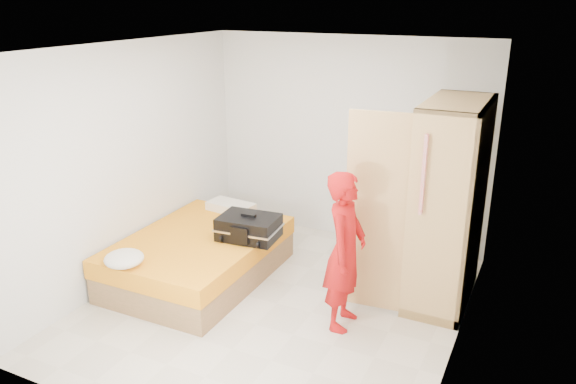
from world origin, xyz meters
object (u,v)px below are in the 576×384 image
at_px(bed, 199,257).
at_px(suitcase, 249,227).
at_px(round_cushion, 124,259).
at_px(person, 345,251).
at_px(wardrobe, 443,210).

height_order(bed, suitcase, suitcase).
xyz_separation_m(bed, round_cushion, (-0.26, -0.90, 0.32)).
bearing_deg(person, wardrobe, -41.62).
bearing_deg(round_cushion, bed, 74.05).
height_order(wardrobe, round_cushion, wardrobe).
bearing_deg(suitcase, round_cushion, -129.90).
height_order(bed, round_cushion, round_cushion).
bearing_deg(person, round_cushion, 105.51).
distance_m(wardrobe, person, 1.16).
distance_m(suitcase, round_cushion, 1.37).
relative_size(bed, person, 1.30).
bearing_deg(wardrobe, suitcase, -166.00).
xyz_separation_m(suitcase, round_cushion, (-0.78, -1.12, -0.05)).
bearing_deg(wardrobe, person, -127.99).
height_order(bed, wardrobe, wardrobe).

